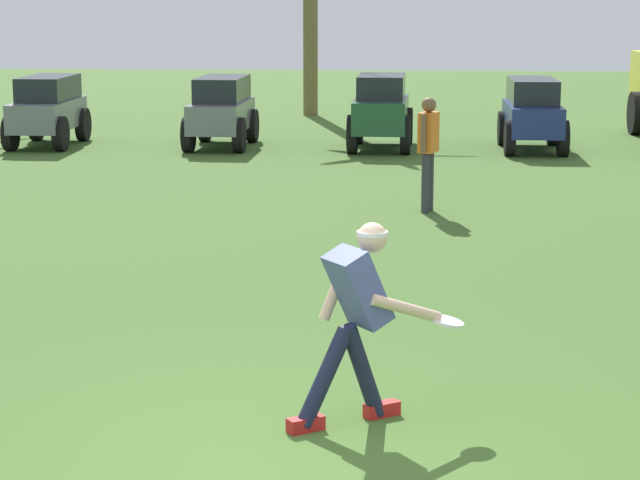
{
  "coord_description": "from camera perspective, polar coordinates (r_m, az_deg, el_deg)",
  "views": [
    {
      "loc": [
        0.77,
        -7.48,
        2.97
      ],
      "look_at": [
        0.12,
        2.83,
        0.9
      ],
      "focal_mm": 70.0,
      "sensor_mm": 36.0,
      "label": 1
    }
  ],
  "objects": [
    {
      "name": "ground_plane",
      "position": [
        8.08,
        -2.16,
        -10.23
      ],
      "size": [
        80.0,
        80.0,
        0.0
      ],
      "primitive_type": "plane",
      "color": "#3F6227"
    },
    {
      "name": "frisbee_thrower",
      "position": [
        8.62,
        1.7,
        -3.29
      ],
      "size": [
        1.08,
        0.6,
        1.41
      ],
      "color": "#191E38",
      "rests_on": "ground_plane"
    },
    {
      "name": "frisbee_in_flight",
      "position": [
        8.82,
        5.81,
        -3.72
      ],
      "size": [
        0.26,
        0.26,
        0.07
      ],
      "color": "white"
    },
    {
      "name": "teammate_near_sideline",
      "position": [
        16.97,
        4.97,
        4.43
      ],
      "size": [
        0.3,
        0.49,
        1.56
      ],
      "color": "#33333D",
      "rests_on": "ground_plane"
    },
    {
      "name": "parked_car_slot_a",
      "position": [
        24.9,
        -12.34,
        5.9
      ],
      "size": [
        1.15,
        2.4,
        1.34
      ],
      "color": "slate",
      "rests_on": "ground_plane"
    },
    {
      "name": "parked_car_slot_b",
      "position": [
        24.2,
        -4.52,
        5.97
      ],
      "size": [
        1.22,
        2.43,
        1.34
      ],
      "color": "slate",
      "rests_on": "ground_plane"
    },
    {
      "name": "parked_car_slot_c",
      "position": [
        23.84,
        2.81,
        5.97
      ],
      "size": [
        1.24,
        2.38,
        1.4
      ],
      "color": "#235133",
      "rests_on": "ground_plane"
    },
    {
      "name": "parked_car_slot_d",
      "position": [
        23.93,
        9.68,
        5.79
      ],
      "size": [
        1.15,
        2.41,
        1.34
      ],
      "color": "navy",
      "rests_on": "ground_plane"
    }
  ]
}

